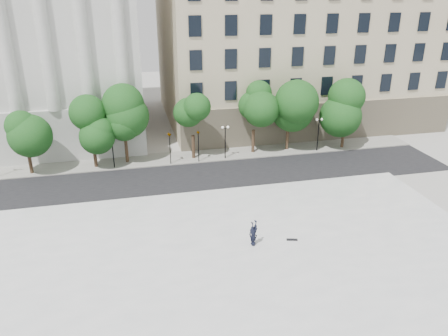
{
  "coord_description": "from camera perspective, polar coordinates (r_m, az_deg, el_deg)",
  "views": [
    {
      "loc": [
        -3.93,
        -22.61,
        18.27
      ],
      "look_at": [
        3.55,
        10.0,
        4.3
      ],
      "focal_mm": 35.0,
      "sensor_mm": 36.0,
      "label": 1
    }
  ],
  "objects": [
    {
      "name": "ground",
      "position": [
        29.33,
        -2.49,
        -15.89
      ],
      "size": [
        160.0,
        160.0,
        0.0
      ],
      "primitive_type": "plane",
      "color": "#B3AFA9",
      "rests_on": "ground"
    },
    {
      "name": "plaza",
      "position": [
        31.58,
        -3.52,
        -12.24
      ],
      "size": [
        44.0,
        22.0,
        0.45
      ],
      "primitive_type": "cube",
      "color": "white",
      "rests_on": "ground"
    },
    {
      "name": "street",
      "position": [
        44.7,
        -6.75,
        -1.61
      ],
      "size": [
        60.0,
        8.0,
        0.02
      ],
      "primitive_type": "cube",
      "color": "black",
      "rests_on": "ground"
    },
    {
      "name": "far_sidewalk",
      "position": [
        50.2,
        -7.55,
        1.19
      ],
      "size": [
        60.0,
        4.0,
        0.12
      ],
      "primitive_type": "cube",
      "color": "#A29E95",
      "rests_on": "ground"
    },
    {
      "name": "building_west",
      "position": [
        62.79,
        -25.91,
        15.6
      ],
      "size": [
        31.5,
        27.65,
        25.6
      ],
      "color": "silver",
      "rests_on": "ground"
    },
    {
      "name": "building_east",
      "position": [
        66.4,
        8.63,
        16.26
      ],
      "size": [
        36.0,
        26.15,
        23.0
      ],
      "color": "#C5BA96",
      "rests_on": "ground"
    },
    {
      "name": "traffic_light_west",
      "position": [
        47.4,
        -7.16,
        4.59
      ],
      "size": [
        0.94,
        1.78,
        4.21
      ],
      "color": "black",
      "rests_on": "ground"
    },
    {
      "name": "traffic_light_east",
      "position": [
        47.82,
        -3.4,
        4.79
      ],
      "size": [
        0.39,
        1.59,
        4.14
      ],
      "color": "black",
      "rests_on": "ground"
    },
    {
      "name": "person_lying",
      "position": [
        32.91,
        3.84,
        -9.61
      ],
      "size": [
        1.53,
        2.14,
        0.55
      ],
      "primitive_type": "imported",
      "rotation": [
        -1.54,
        0.0,
        0.44
      ],
      "color": "black",
      "rests_on": "plaza"
    },
    {
      "name": "skateboard",
      "position": [
        33.94,
        8.88,
        -9.23
      ],
      "size": [
        0.85,
        0.43,
        0.08
      ],
      "primitive_type": "cube",
      "rotation": [
        0.0,
        0.0,
        -0.28
      ],
      "color": "black",
      "rests_on": "plaza"
    },
    {
      "name": "street_trees",
      "position": [
        48.93,
        -1.53,
        6.87
      ],
      "size": [
        39.59,
        5.26,
        7.35
      ],
      "color": "#382619",
      "rests_on": "ground"
    },
    {
      "name": "lamp_posts",
      "position": [
        47.92,
        -7.54,
        3.71
      ],
      "size": [
        36.38,
        0.28,
        4.48
      ],
      "color": "black",
      "rests_on": "ground"
    }
  ]
}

